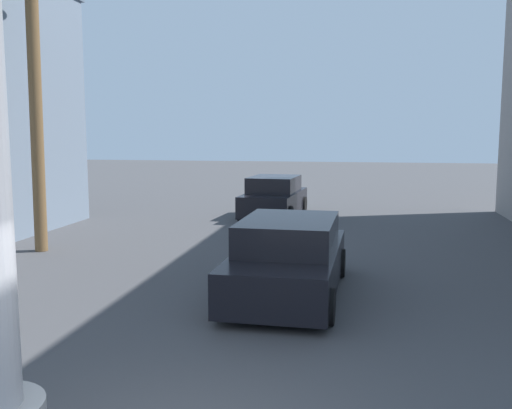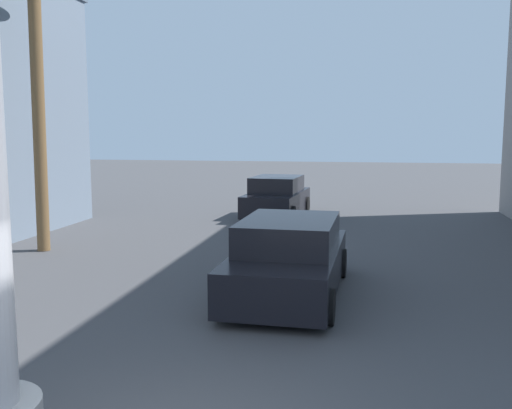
{
  "view_description": "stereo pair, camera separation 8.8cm",
  "coord_description": "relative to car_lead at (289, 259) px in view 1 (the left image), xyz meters",
  "views": [
    {
      "loc": [
        1.8,
        -4.89,
        3.3
      ],
      "look_at": [
        0.0,
        5.03,
        1.99
      ],
      "focal_mm": 40.0,
      "sensor_mm": 36.0,
      "label": 1
    },
    {
      "loc": [
        1.88,
        -4.87,
        3.3
      ],
      "look_at": [
        0.0,
        5.03,
        1.99
      ],
      "focal_mm": 40.0,
      "sensor_mm": 36.0,
      "label": 2
    }
  ],
  "objects": [
    {
      "name": "car_far",
      "position": [
        -1.85,
        10.47,
        -0.0
      ],
      "size": [
        2.26,
        4.36,
        1.56
      ],
      "color": "black",
      "rests_on": "ground"
    },
    {
      "name": "ground_plane",
      "position": [
        -0.44,
        3.71,
        -0.74
      ],
      "size": [
        93.28,
        93.28,
        0.0
      ],
      "primitive_type": "plane",
      "color": "#424244"
    },
    {
      "name": "palm_tree_mid_left",
      "position": [
        -7.32,
        3.1,
        4.57
      ],
      "size": [
        3.08,
        3.08,
        8.22
      ],
      "color": "brown",
      "rests_on": "ground"
    },
    {
      "name": "car_lead",
      "position": [
        0.0,
        0.0,
        0.0
      ],
      "size": [
        2.2,
        4.78,
        1.56
      ],
      "color": "black",
      "rests_on": "ground"
    }
  ]
}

